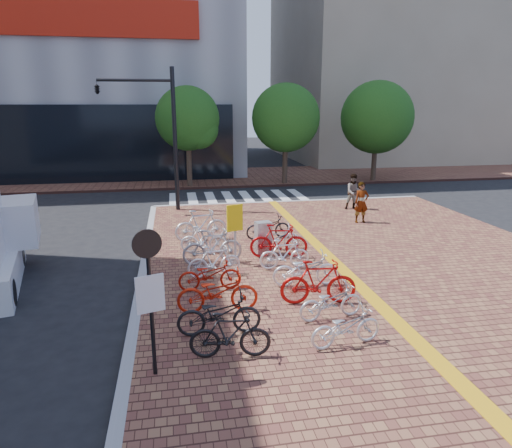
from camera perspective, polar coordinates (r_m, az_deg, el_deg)
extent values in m
plane|color=black|center=(12.05, 4.88, -10.01)|extent=(120.00, 120.00, 0.00)
cube|color=orange|center=(8.89, 27.69, -20.49)|extent=(0.40, 34.00, 0.01)
cube|color=gray|center=(23.83, 4.40, 2.73)|extent=(14.00, 0.25, 0.15)
cube|color=brown|center=(32.06, -4.91, 5.84)|extent=(70.00, 8.00, 0.15)
cube|color=gray|center=(47.58, 16.83, 18.98)|extent=(20.00, 18.00, 18.00)
cube|color=silver|center=(25.05, -10.21, 2.97)|extent=(0.50, 4.00, 0.01)
cube|color=silver|center=(25.07, -7.92, 3.07)|extent=(0.50, 4.00, 0.01)
cube|color=silver|center=(25.13, -5.64, 3.17)|extent=(0.50, 4.00, 0.01)
cube|color=silver|center=(25.22, -3.38, 3.26)|extent=(0.50, 4.00, 0.01)
cube|color=silver|center=(25.36, -1.13, 3.34)|extent=(0.50, 4.00, 0.01)
cube|color=silver|center=(25.53, 1.09, 3.42)|extent=(0.50, 4.00, 0.01)
cube|color=silver|center=(25.75, 3.28, 3.50)|extent=(0.50, 4.00, 0.01)
cube|color=silver|center=(25.99, 5.43, 3.56)|extent=(0.50, 4.00, 0.01)
cylinder|color=#38281E|center=(28.29, -8.35, 7.35)|extent=(0.32, 0.32, 2.60)
sphere|color=#194714|center=(28.07, -8.56, 12.92)|extent=(3.80, 3.80, 3.80)
sphere|color=#194714|center=(27.82, -7.23, 11.71)|extent=(2.40, 2.40, 2.40)
cylinder|color=#38281E|center=(29.11, 3.64, 7.68)|extent=(0.32, 0.32, 2.60)
sphere|color=#194714|center=(28.90, 3.73, 13.10)|extent=(4.20, 4.20, 4.20)
sphere|color=#194714|center=(28.78, 5.04, 11.87)|extent=(2.40, 2.40, 2.40)
cylinder|color=#38281E|center=(31.09, 14.54, 7.70)|extent=(0.32, 0.32, 2.60)
sphere|color=#194714|center=(30.89, 14.87, 12.76)|extent=(4.60, 4.60, 4.60)
sphere|color=#194714|center=(30.90, 16.07, 11.57)|extent=(2.40, 2.40, 2.40)
imported|color=black|center=(9.25, -3.26, -13.68)|extent=(1.66, 0.64, 0.97)
imported|color=black|center=(10.12, -4.64, -11.13)|extent=(1.84, 0.68, 0.96)
imported|color=red|center=(11.12, -4.83, -8.46)|extent=(1.97, 0.73, 1.03)
imported|color=#A8190C|center=(12.40, -5.79, -6.31)|extent=(1.70, 0.60, 0.89)
imported|color=white|center=(13.31, -5.26, -4.65)|extent=(1.63, 0.71, 0.95)
imported|color=#A3A3A7|center=(14.34, -5.46, -2.82)|extent=(1.95, 0.77, 1.14)
imported|color=white|center=(15.45, -6.57, -1.95)|extent=(1.61, 0.69, 0.93)
imported|color=silver|center=(16.84, -6.91, -0.15)|extent=(2.00, 0.90, 1.16)
imported|color=silver|center=(9.85, 11.18, -12.52)|extent=(1.66, 0.79, 0.84)
imported|color=silver|center=(10.92, 9.36, -9.58)|extent=(1.68, 0.80, 0.85)
imported|color=#B00F0C|center=(11.59, 7.80, -7.22)|extent=(1.97, 0.77, 1.16)
imported|color=white|center=(12.68, 6.23, -5.64)|extent=(1.87, 0.73, 0.97)
imported|color=white|center=(13.91, 3.58, -3.79)|extent=(1.57, 0.46, 0.94)
imported|color=#9F0B0D|center=(14.87, 2.87, -2.14)|extent=(1.95, 0.84, 1.13)
imported|color=white|center=(15.79, 2.54, -1.63)|extent=(1.71, 0.77, 0.87)
imported|color=black|center=(17.02, 1.51, -0.36)|extent=(1.75, 0.79, 0.89)
imported|color=gray|center=(19.75, 13.05, 2.64)|extent=(0.64, 0.43, 1.73)
imported|color=#4A4E5E|center=(22.19, 12.14, 3.96)|extent=(0.89, 0.73, 1.69)
cube|color=#B5B5BB|center=(15.20, 0.90, -1.77)|extent=(0.57, 0.45, 1.12)
cylinder|color=#B7B7BC|center=(14.19, -2.61, -1.42)|extent=(0.09, 0.09, 1.87)
cube|color=yellow|center=(13.99, -2.61, 0.77)|extent=(0.51, 0.20, 0.83)
cylinder|color=black|center=(8.53, -12.99, -9.81)|extent=(0.09, 0.09, 2.80)
cylinder|color=black|center=(8.07, -13.48, -2.42)|extent=(0.51, 0.19, 0.52)
cube|color=silver|center=(8.38, -13.10, -8.52)|extent=(0.50, 0.18, 0.70)
cylinder|color=black|center=(21.63, -10.09, 10.21)|extent=(0.19, 0.19, 6.49)
cylinder|color=black|center=(21.64, -14.91, 16.98)|extent=(3.24, 0.13, 0.13)
imported|color=black|center=(21.80, -19.26, 15.79)|extent=(0.29, 1.34, 0.54)
cylinder|color=black|center=(16.42, -27.40, -3.51)|extent=(0.37, 0.74, 0.71)
cylinder|color=black|center=(13.36, -28.36, -7.62)|extent=(0.37, 0.74, 0.71)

